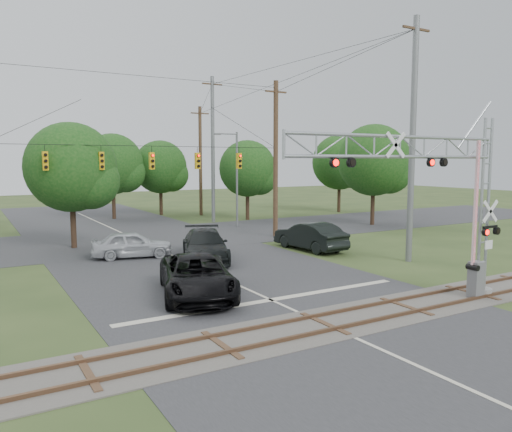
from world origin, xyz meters
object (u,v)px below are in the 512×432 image
car_dark (205,245)px  sedan_silver (132,244)px  crossing_gantry (436,190)px  streetlight (235,174)px  pickup_black (197,276)px  traffic_signal_span (166,160)px

car_dark → sedan_silver: size_ratio=1.29×
crossing_gantry → streetlight: (4.43, 24.62, -0.04)m
car_dark → streetlight: bearing=75.4°
pickup_black → streetlight: 22.34m
traffic_signal_span → sedan_silver: bearing=-140.0°
pickup_black → streetlight: (11.77, 18.63, 3.67)m
car_dark → streetlight: (8.29, 11.85, 3.66)m
pickup_black → crossing_gantry: bearing=-22.2°
traffic_signal_span → sedan_silver: size_ratio=4.15×
pickup_black → sedan_silver: pickup_black is taller
pickup_black → sedan_silver: size_ratio=1.33×
sedan_silver → crossing_gantry: bearing=-141.9°
traffic_signal_span → streetlight: bearing=36.4°
car_dark → sedan_silver: bearing=158.9°
car_dark → sedan_silver: car_dark is taller
crossing_gantry → traffic_signal_span: bearing=102.5°
sedan_silver → pickup_black: bearing=-167.3°
crossing_gantry → traffic_signal_span: traffic_signal_span is taller
crossing_gantry → sedan_silver: 17.71m
crossing_gantry → car_dark: crossing_gantry is taller
sedan_silver → traffic_signal_span: bearing=-36.5°
crossing_gantry → pickup_black: 10.18m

